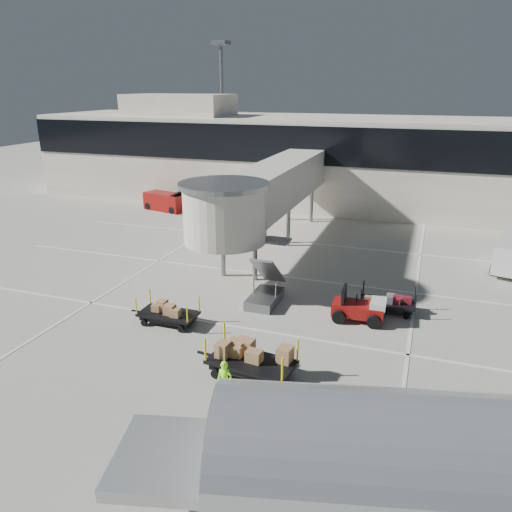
% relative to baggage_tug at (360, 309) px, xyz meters
% --- Properties ---
extents(ground, '(140.00, 140.00, 0.00)m').
position_rel_baggage_tug_xyz_m(ground, '(-3.55, -4.65, -0.60)').
color(ground, '#B5B1A2').
rests_on(ground, ground).
extents(lane_markings, '(40.00, 30.00, 0.02)m').
position_rel_baggage_tug_xyz_m(lane_markings, '(-4.22, 4.68, -0.59)').
color(lane_markings, silver).
rests_on(lane_markings, ground).
extents(terminal, '(64.00, 12.11, 15.20)m').
position_rel_baggage_tug_xyz_m(terminal, '(-3.90, 25.29, 3.51)').
color(terminal, silver).
rests_on(terminal, ground).
extents(jet_bridge, '(5.70, 20.40, 6.03)m').
position_rel_baggage_tug_xyz_m(jet_bridge, '(-7.52, 7.61, 3.69)').
color(jet_bridge, beige).
rests_on(jet_bridge, ground).
extents(baggage_tug, '(2.54, 1.64, 1.64)m').
position_rel_baggage_tug_xyz_m(baggage_tug, '(0.00, 0.00, 0.00)').
color(baggage_tug, maroon).
rests_on(baggage_tug, ground).
extents(suitcase_cart, '(3.31, 1.45, 1.29)m').
position_rel_baggage_tug_xyz_m(suitcase_cart, '(1.11, 1.43, -0.13)').
color(suitcase_cart, black).
rests_on(suitcase_cart, ground).
extents(box_cart_near, '(4.21, 2.04, 1.62)m').
position_rel_baggage_tug_xyz_m(box_cart_near, '(-3.07, -6.30, 0.06)').
color(box_cart_near, black).
rests_on(box_cart_near, ground).
extents(box_cart_far, '(3.43, 1.39, 1.34)m').
position_rel_baggage_tug_xyz_m(box_cart_far, '(-8.47, -3.42, -0.07)').
color(box_cart_far, black).
rests_on(box_cart_far, ground).
extents(ground_worker, '(0.60, 0.41, 1.60)m').
position_rel_baggage_tug_xyz_m(ground_worker, '(-3.58, -8.24, 0.20)').
color(ground_worker, '#8DFF1A').
rests_on(ground_worker, ground).
extents(belt_loader, '(4.52, 2.58, 2.06)m').
position_rel_baggage_tug_xyz_m(belt_loader, '(-20.00, 16.91, 0.19)').
color(belt_loader, maroon).
rests_on(belt_loader, ground).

